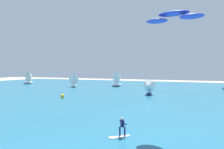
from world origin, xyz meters
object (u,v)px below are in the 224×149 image
at_px(sailboat_heeled_over, 30,78).
at_px(marker_buoy, 62,96).
at_px(kitesurfer, 120,130).
at_px(sailboat_mid_left, 74,80).
at_px(kite, 174,17).
at_px(sailboat_far_left, 149,87).
at_px(sailboat_mid_right, 118,79).

height_order(sailboat_heeled_over, marker_buoy, sailboat_heeled_over).
distance_m(kitesurfer, sailboat_mid_left, 51.80).
bearing_deg(sailboat_mid_left, sailboat_heeled_over, 167.81).
bearing_deg(kite, marker_buoy, 147.55).
relative_size(kitesurfer, kite, 0.31).
height_order(sailboat_far_left, sailboat_heeled_over, sailboat_heeled_over).
height_order(kite, sailboat_far_left, kite).
bearing_deg(kitesurfer, sailboat_far_left, 98.70).
bearing_deg(sailboat_heeled_over, kite, -36.10).
distance_m(sailboat_far_left, sailboat_mid_left, 29.35).
bearing_deg(sailboat_mid_left, kite, -46.91).
bearing_deg(sailboat_mid_right, sailboat_heeled_over, -175.92).
distance_m(kite, sailboat_heeled_over, 72.90).
xyz_separation_m(kite, marker_buoy, (-23.26, 14.79, -10.30)).
bearing_deg(sailboat_heeled_over, sailboat_mid_right, 4.08).
distance_m(sailboat_far_left, sailboat_heeled_over, 52.92).
height_order(sailboat_mid_right, marker_buoy, sailboat_mid_right).
relative_size(kitesurfer, sailboat_mid_right, 0.33).
relative_size(sailboat_far_left, sailboat_mid_right, 0.72).
bearing_deg(kitesurfer, sailboat_mid_left, 127.21).
distance_m(sailboat_mid_right, marker_buoy, 30.48).
distance_m(sailboat_far_left, marker_buoy, 18.51).
bearing_deg(sailboat_mid_right, sailboat_mid_left, -147.99).
relative_size(kitesurfer, marker_buoy, 2.39).
distance_m(sailboat_mid_right, sailboat_heeled_over, 35.49).
bearing_deg(marker_buoy, kite, -32.45).
xyz_separation_m(kitesurfer, marker_buoy, (-19.36, 18.39, -0.23)).
bearing_deg(kite, sailboat_mid_right, 117.09).
bearing_deg(sailboat_heeled_over, marker_buoy, -38.34).
distance_m(kitesurfer, sailboat_mid_right, 52.48).
relative_size(sailboat_mid_left, marker_buoy, 6.04).
xyz_separation_m(sailboat_mid_left, sailboat_mid_right, (12.09, 7.56, 0.40)).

